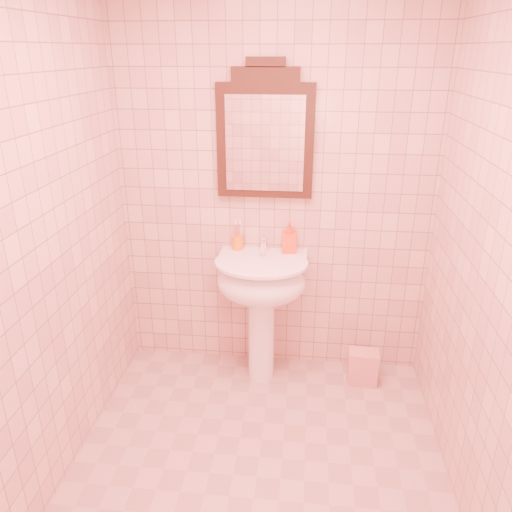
# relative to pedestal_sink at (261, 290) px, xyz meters

# --- Properties ---
(floor) EXTENTS (2.20, 2.20, 0.00)m
(floor) POSITION_rel_pedestal_sink_xyz_m (0.06, -0.87, -0.66)
(floor) COLOR tan
(floor) RESTS_ON ground
(back_wall) EXTENTS (2.00, 0.02, 2.50)m
(back_wall) POSITION_rel_pedestal_sink_xyz_m (0.06, 0.23, 0.59)
(back_wall) COLOR beige
(back_wall) RESTS_ON floor
(pedestal_sink) EXTENTS (0.58, 0.58, 0.86)m
(pedestal_sink) POSITION_rel_pedestal_sink_xyz_m (0.00, 0.00, 0.00)
(pedestal_sink) COLOR white
(pedestal_sink) RESTS_ON floor
(faucet) EXTENTS (0.04, 0.16, 0.11)m
(faucet) POSITION_rel_pedestal_sink_xyz_m (-0.00, 0.14, 0.26)
(faucet) COLOR white
(faucet) RESTS_ON pedestal_sink
(mirror) EXTENTS (0.59, 0.06, 0.82)m
(mirror) POSITION_rel_pedestal_sink_xyz_m (-0.00, 0.20, 0.94)
(mirror) COLOR black
(mirror) RESTS_ON back_wall
(toothbrush_cup) EXTENTS (0.08, 0.08, 0.18)m
(toothbrush_cup) POSITION_rel_pedestal_sink_xyz_m (-0.17, 0.18, 0.25)
(toothbrush_cup) COLOR orange
(toothbrush_cup) RESTS_ON pedestal_sink
(soap_dispenser) EXTENTS (0.10, 0.10, 0.20)m
(soap_dispenser) POSITION_rel_pedestal_sink_xyz_m (0.16, 0.17, 0.30)
(soap_dispenser) COLOR #E14312
(soap_dispenser) RESTS_ON pedestal_sink
(towel) EXTENTS (0.20, 0.14, 0.24)m
(towel) POSITION_rel_pedestal_sink_xyz_m (0.68, 0.01, -0.54)
(towel) COLOR pink
(towel) RESTS_ON floor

